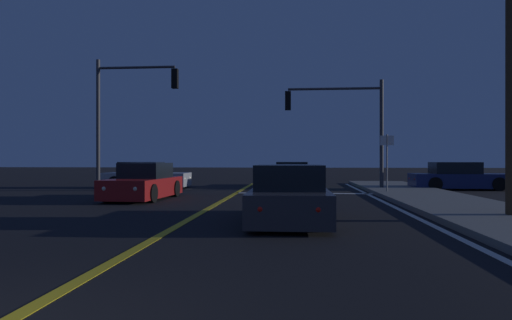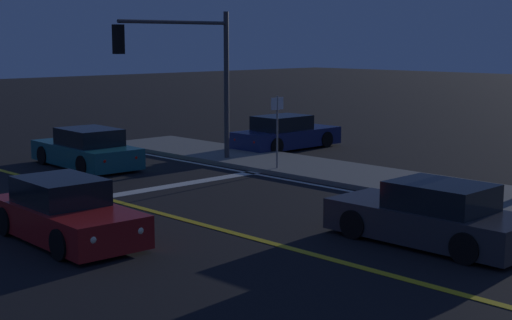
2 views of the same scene
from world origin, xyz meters
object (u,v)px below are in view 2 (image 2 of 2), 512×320
car_parked_curb_teal (87,150)px  car_following_oncoming_red (65,214)px  car_side_waiting_navy (286,134)px  traffic_signal_near_right (187,62)px  street_sign_corner (277,121)px  car_far_approaching_charcoal (432,217)px

car_parked_curb_teal → car_following_oncoming_red: size_ratio=1.09×
car_side_waiting_navy → traffic_signal_near_right: (-5.61, -0.80, 2.98)m
car_parked_curb_teal → car_following_oncoming_red: same height
traffic_signal_near_right → car_side_waiting_navy: bearing=-171.9°
car_parked_curb_teal → car_following_oncoming_red: bearing=-121.3°
car_following_oncoming_red → traffic_signal_near_right: bearing=-142.2°
car_parked_curb_teal → street_sign_corner: (3.90, -5.25, 1.10)m
car_far_approaching_charcoal → car_side_waiting_navy: size_ratio=0.95×
car_side_waiting_navy → street_sign_corner: 5.59m
car_far_approaching_charcoal → street_sign_corner: bearing=64.5°
car_side_waiting_navy → street_sign_corner: (-4.14, -3.60, 1.10)m
car_parked_curb_teal → traffic_signal_near_right: 4.56m
car_following_oncoming_red → street_sign_corner: size_ratio=1.70×
car_side_waiting_navy → street_sign_corner: street_sign_corner is taller
street_sign_corner → car_side_waiting_navy: bearing=41.0°
car_far_approaching_charcoal → traffic_signal_near_right: bearing=77.1°
car_following_oncoming_red → car_parked_curb_teal: bearing=-121.7°
car_side_waiting_navy → traffic_signal_near_right: size_ratio=0.89×
car_following_oncoming_red → car_side_waiting_navy: (13.49, 6.41, 0.00)m
street_sign_corner → car_parked_curb_teal: bearing=126.6°
car_parked_curb_teal → traffic_signal_near_right: size_ratio=0.89×
car_far_approaching_charcoal → traffic_signal_near_right: (2.44, 11.25, 2.98)m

